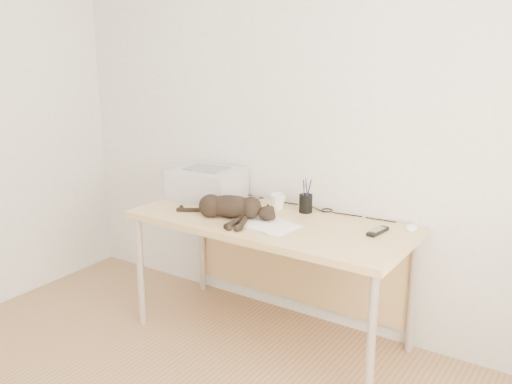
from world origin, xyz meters
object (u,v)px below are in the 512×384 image
Objects in this scene: printer at (207,183)px; pen_cup at (306,203)px; cat at (229,208)px; mug at (278,202)px; mouse at (412,225)px; desk at (278,237)px.

pen_cup reaches higher than printer.
pen_cup is (0.31, 0.33, -0.00)m from cat.
pen_cup is (0.17, 0.04, 0.01)m from mug.
cat is 5.54× the size of mouse.
pen_cup is at bearing 30.61° from cat.
mug is (0.15, 0.29, -0.01)m from cat.
printer is 0.68m from pen_cup.
desk is 0.25m from pen_cup.
mug is at bearing 47.51° from cat.
cat is at bearing -36.05° from printer.
mouse is (1.29, 0.13, -0.08)m from printer.
cat is (-0.21, -0.20, 0.19)m from desk.
cat is at bearing -116.34° from mug.
printer is 0.73× the size of cat.
printer reaches higher than mouse.
mug is 0.17m from pen_cup.
mouse is at bearing 6.98° from mug.
pen_cup is (0.67, 0.07, -0.04)m from printer.
cat is 0.46m from pen_cup.
cat is 6.25× the size of mug.
mouse is at bearing 6.59° from cat.
printer is at bearing -176.16° from mug.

